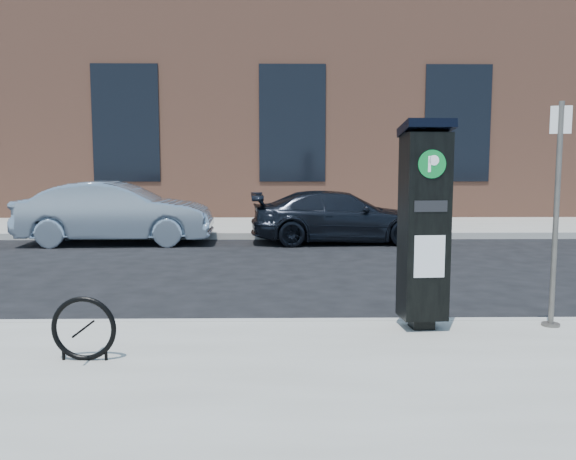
{
  "coord_description": "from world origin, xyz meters",
  "views": [
    {
      "loc": [
        -0.42,
        -6.58,
        1.91
      ],
      "look_at": [
        -0.31,
        0.5,
        1.09
      ],
      "focal_mm": 38.0,
      "sensor_mm": 36.0,
      "label": 1
    }
  ],
  "objects_px": {
    "sign_pole": "(556,217)",
    "car_dark": "(340,217)",
    "parking_kiosk": "(424,223)",
    "bike_rack": "(84,329)",
    "car_silver": "(117,213)"
  },
  "relations": [
    {
      "from": "sign_pole",
      "to": "car_silver",
      "type": "xyz_separation_m",
      "value": [
        -6.58,
        7.58,
        -0.61
      ]
    },
    {
      "from": "sign_pole",
      "to": "car_dark",
      "type": "relative_size",
      "value": 0.57
    },
    {
      "from": "bike_rack",
      "to": "car_silver",
      "type": "xyz_separation_m",
      "value": [
        -1.97,
        8.62,
        0.28
      ]
    },
    {
      "from": "parking_kiosk",
      "to": "car_dark",
      "type": "xyz_separation_m",
      "value": [
        -0.08,
        7.75,
        -0.66
      ]
    },
    {
      "from": "car_silver",
      "to": "car_dark",
      "type": "xyz_separation_m",
      "value": [
        5.11,
        0.12,
        -0.11
      ]
    },
    {
      "from": "parking_kiosk",
      "to": "car_dark",
      "type": "relative_size",
      "value": 0.53
    },
    {
      "from": "bike_rack",
      "to": "car_silver",
      "type": "bearing_deg",
      "value": 105.32
    },
    {
      "from": "parking_kiosk",
      "to": "sign_pole",
      "type": "distance_m",
      "value": 1.4
    },
    {
      "from": "parking_kiosk",
      "to": "car_dark",
      "type": "height_order",
      "value": "parking_kiosk"
    },
    {
      "from": "bike_rack",
      "to": "car_dark",
      "type": "bearing_deg",
      "value": 72.72
    },
    {
      "from": "parking_kiosk",
      "to": "car_dark",
      "type": "distance_m",
      "value": 7.78
    },
    {
      "from": "parking_kiosk",
      "to": "bike_rack",
      "type": "distance_m",
      "value": 3.47
    },
    {
      "from": "sign_pole",
      "to": "car_dark",
      "type": "distance_m",
      "value": 7.87
    },
    {
      "from": "parking_kiosk",
      "to": "car_silver",
      "type": "relative_size",
      "value": 0.5
    },
    {
      "from": "parking_kiosk",
      "to": "bike_rack",
      "type": "bearing_deg",
      "value": -167.65
    }
  ]
}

